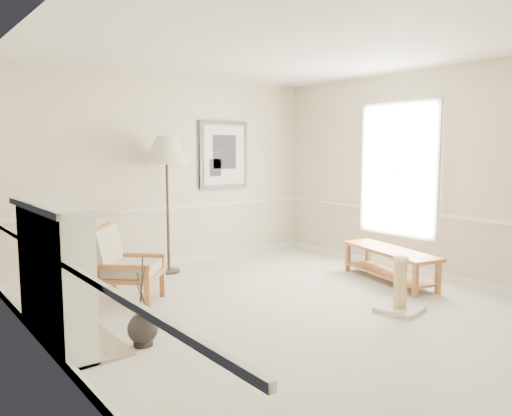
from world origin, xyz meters
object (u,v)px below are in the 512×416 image
at_px(floor_vase, 143,329).
at_px(floor_lamp, 167,154).
at_px(bench, 389,260).
at_px(armchair, 120,262).
at_px(scratching_post, 400,295).

distance_m(floor_vase, floor_lamp, 3.17).
distance_m(floor_vase, bench, 3.63).
distance_m(floor_lamp, bench, 3.44).
xyz_separation_m(armchair, scratching_post, (2.32, -2.18, -0.30)).
distance_m(bench, scratching_post, 1.31).
relative_size(floor_vase, armchair, 0.82).
bearing_deg(armchair, floor_vase, -151.85).
bearing_deg(scratching_post, armchair, 136.79).
height_order(floor_vase, armchair, armchair).
bearing_deg(floor_lamp, armchair, -138.90).
relative_size(armchair, bench, 0.61).
xyz_separation_m(floor_lamp, bench, (2.14, -2.28, -1.42)).
height_order(bench, scratching_post, scratching_post).
relative_size(bench, scratching_post, 2.64).
relative_size(floor_vase, scratching_post, 1.33).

